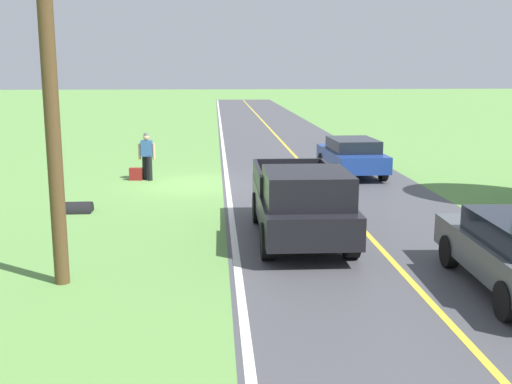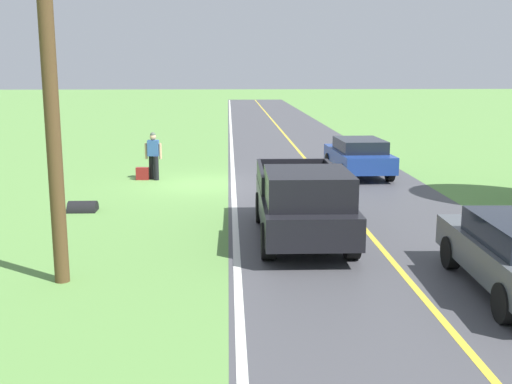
# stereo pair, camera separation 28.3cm
# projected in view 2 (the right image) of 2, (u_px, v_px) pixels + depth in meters

# --- Properties ---
(ground_plane) EXTENTS (200.00, 200.00, 0.00)m
(ground_plane) POSITION_uv_depth(u_px,v_px,m) (202.00, 184.00, 22.07)
(ground_plane) COLOR #609347
(road_surface) EXTENTS (6.98, 120.00, 0.00)m
(road_surface) POSITION_uv_depth(u_px,v_px,m) (326.00, 183.00, 22.27)
(road_surface) COLOR #47474C
(road_surface) RESTS_ON ground
(lane_edge_line) EXTENTS (0.16, 117.60, 0.00)m
(lane_edge_line) POSITION_uv_depth(u_px,v_px,m) (233.00, 184.00, 22.12)
(lane_edge_line) COLOR silver
(lane_edge_line) RESTS_ON ground
(lane_centre_line) EXTENTS (0.14, 117.60, 0.00)m
(lane_centre_line) POSITION_uv_depth(u_px,v_px,m) (326.00, 183.00, 22.27)
(lane_centre_line) COLOR gold
(lane_centre_line) RESTS_ON ground
(hitchhiker_walking) EXTENTS (0.62, 0.52, 1.75)m
(hitchhiker_walking) POSITION_uv_depth(u_px,v_px,m) (154.00, 153.00, 22.81)
(hitchhiker_walking) COLOR black
(hitchhiker_walking) RESTS_ON ground
(suitcase_carried) EXTENTS (0.47, 0.23, 0.46)m
(suitcase_carried) POSITION_uv_depth(u_px,v_px,m) (142.00, 174.00, 22.88)
(suitcase_carried) COLOR maroon
(suitcase_carried) RESTS_ON ground
(pickup_truck_passing) EXTENTS (2.14, 5.42, 1.82)m
(pickup_truck_passing) POSITION_uv_depth(u_px,v_px,m) (303.00, 201.00, 14.64)
(pickup_truck_passing) COLOR black
(pickup_truck_passing) RESTS_ON ground
(sedan_near_oncoming) EXTENTS (2.04, 4.46, 1.41)m
(sedan_near_oncoming) POSITION_uv_depth(u_px,v_px,m) (359.00, 156.00, 23.78)
(sedan_near_oncoming) COLOR navy
(sedan_near_oncoming) RESTS_ON ground
(utility_pole_roadside) EXTENTS (0.28, 0.28, 7.15)m
(utility_pole_roadside) POSITION_uv_depth(u_px,v_px,m) (51.00, 94.00, 11.31)
(utility_pole_roadside) COLOR brown
(utility_pole_roadside) RESTS_ON ground
(drainage_culvert) EXTENTS (0.80, 0.60, 0.60)m
(drainage_culvert) POSITION_uv_depth(u_px,v_px,m) (83.00, 211.00, 17.89)
(drainage_culvert) COLOR black
(drainage_culvert) RESTS_ON ground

